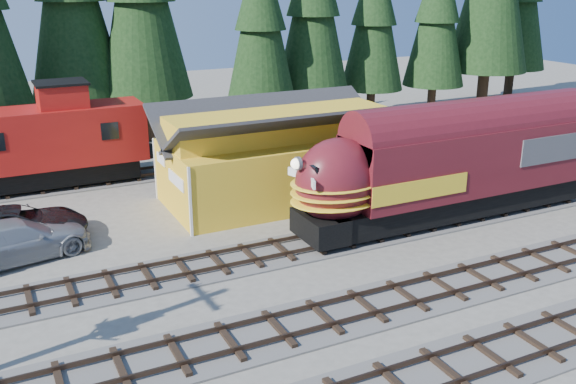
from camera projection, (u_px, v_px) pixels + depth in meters
name	position (u px, v px, depth m)	size (l,w,h in m)	color
ground	(390.00, 275.00, 26.29)	(120.00, 120.00, 0.00)	#6B665B
track_siding	(503.00, 206.00, 33.86)	(68.00, 3.20, 0.33)	#4C4947
track_spur	(70.00, 185.00, 37.37)	(32.00, 3.20, 0.33)	#4C4947
depot	(279.00, 146.00, 34.25)	(12.80, 7.00, 5.30)	gold
locomotive	(442.00, 170.00, 31.21)	(16.76, 3.33, 4.56)	black
caboose	(48.00, 141.00, 36.13)	(10.79, 3.13, 5.61)	black
pickup_truck_a	(17.00, 225.00, 29.14)	(2.85, 6.19, 1.72)	black
pickup_truck_b	(17.00, 241.00, 27.40)	(2.50, 6.15, 1.78)	#989A9F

